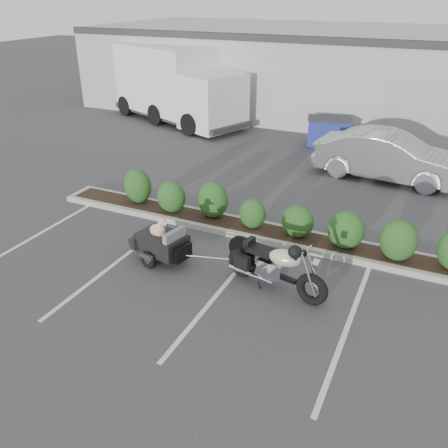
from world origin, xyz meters
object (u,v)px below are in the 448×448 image
at_px(motorcycle, 275,267).
at_px(dumpster, 328,132).
at_px(sedan, 389,156).
at_px(pet_trailer, 162,242).
at_px(delivery_truck, 177,87).

height_order(motorcycle, dumpster, motorcycle).
distance_m(motorcycle, sedan, 7.85).
xyz_separation_m(sedan, dumpster, (-2.72, 2.92, -0.22)).
bearing_deg(dumpster, sedan, -61.93).
distance_m(motorcycle, pet_trailer, 2.78).
xyz_separation_m(motorcycle, delivery_truck, (-8.99, 11.48, 1.07)).
xyz_separation_m(dumpster, delivery_truck, (-7.45, 0.80, 1.06)).
xyz_separation_m(motorcycle, sedan, (1.19, 7.76, 0.23)).
xyz_separation_m(pet_trailer, delivery_truck, (-6.21, 11.45, 1.14)).
bearing_deg(motorcycle, pet_trailer, -168.68).
distance_m(sedan, dumpster, 4.00).
relative_size(sedan, dumpster, 2.45).
xyz_separation_m(motorcycle, dumpster, (-1.54, 10.68, 0.01)).
bearing_deg(sedan, delivery_truck, 75.10).
height_order(dumpster, delivery_truck, delivery_truck).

